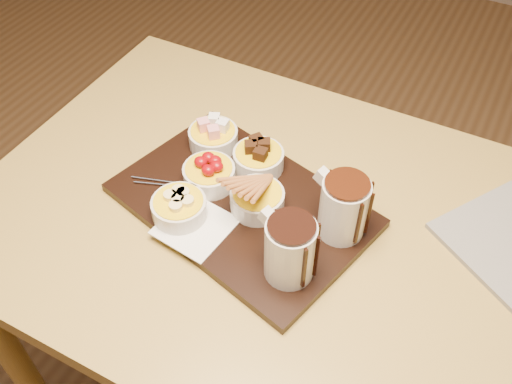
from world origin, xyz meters
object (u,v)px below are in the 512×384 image
at_px(dining_table, 290,255).
at_px(serving_board, 242,205).
at_px(bowl_strawberries, 209,175).
at_px(pitcher_dark_chocolate, 290,250).
at_px(pitcher_milk_chocolate, 343,208).

bearing_deg(dining_table, serving_board, -173.50).
relative_size(bowl_strawberries, pitcher_dark_chocolate, 0.87).
bearing_deg(pitcher_dark_chocolate, dining_table, 126.37).
bearing_deg(serving_board, pitcher_dark_chocolate, -19.98).
distance_m(serving_board, pitcher_dark_chocolate, 0.19).
distance_m(dining_table, serving_board, 0.15).
xyz_separation_m(bowl_strawberries, pitcher_dark_chocolate, (0.22, -0.12, 0.04)).
bearing_deg(pitcher_milk_chocolate, serving_board, -158.20).
relative_size(bowl_strawberries, pitcher_milk_chocolate, 0.87).
relative_size(serving_board, bowl_strawberries, 4.60).
relative_size(serving_board, pitcher_dark_chocolate, 4.01).
bearing_deg(dining_table, bowl_strawberries, 178.64).
distance_m(bowl_strawberries, pitcher_milk_chocolate, 0.27).
distance_m(pitcher_dark_chocolate, pitcher_milk_chocolate, 0.13).
xyz_separation_m(dining_table, pitcher_dark_chocolate, (0.04, -0.11, 0.17)).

